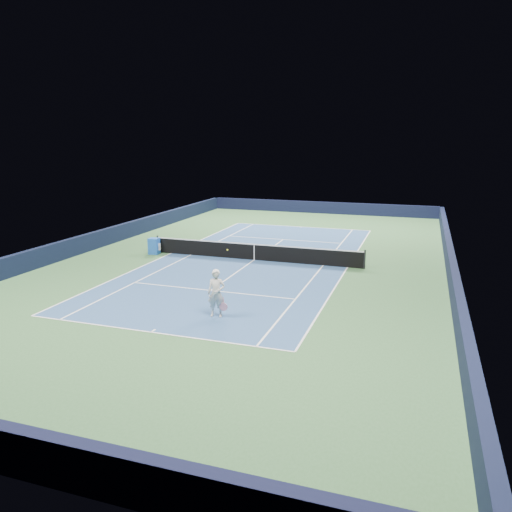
% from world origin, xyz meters
% --- Properties ---
extents(ground, '(40.00, 40.00, 0.00)m').
position_xyz_m(ground, '(0.00, 0.00, 0.00)').
color(ground, '#325A31').
rests_on(ground, ground).
extents(wall_far, '(22.00, 0.35, 1.10)m').
position_xyz_m(wall_far, '(0.00, 19.82, 0.55)').
color(wall_far, black).
rests_on(wall_far, ground).
extents(wall_right, '(0.35, 40.00, 1.10)m').
position_xyz_m(wall_right, '(10.82, 0.00, 0.55)').
color(wall_right, black).
rests_on(wall_right, ground).
extents(wall_left, '(0.35, 40.00, 1.10)m').
position_xyz_m(wall_left, '(-10.82, 0.00, 0.55)').
color(wall_left, '#101832').
rests_on(wall_left, ground).
extents(court_surface, '(10.97, 23.77, 0.01)m').
position_xyz_m(court_surface, '(0.00, 0.00, 0.00)').
color(court_surface, navy).
rests_on(court_surface, ground).
extents(baseline_far, '(10.97, 0.08, 0.00)m').
position_xyz_m(baseline_far, '(0.00, 11.88, 0.01)').
color(baseline_far, white).
rests_on(baseline_far, ground).
extents(baseline_near, '(10.97, 0.08, 0.00)m').
position_xyz_m(baseline_near, '(0.00, -11.88, 0.01)').
color(baseline_near, white).
rests_on(baseline_near, ground).
extents(sideline_doubles_right, '(0.08, 23.77, 0.00)m').
position_xyz_m(sideline_doubles_right, '(5.49, 0.00, 0.01)').
color(sideline_doubles_right, white).
rests_on(sideline_doubles_right, ground).
extents(sideline_doubles_left, '(0.08, 23.77, 0.00)m').
position_xyz_m(sideline_doubles_left, '(-5.49, 0.00, 0.01)').
color(sideline_doubles_left, white).
rests_on(sideline_doubles_left, ground).
extents(sideline_singles_right, '(0.08, 23.77, 0.00)m').
position_xyz_m(sideline_singles_right, '(4.12, 0.00, 0.01)').
color(sideline_singles_right, white).
rests_on(sideline_singles_right, ground).
extents(sideline_singles_left, '(0.08, 23.77, 0.00)m').
position_xyz_m(sideline_singles_left, '(-4.12, 0.00, 0.01)').
color(sideline_singles_left, white).
rests_on(sideline_singles_left, ground).
extents(service_line_far, '(8.23, 0.08, 0.00)m').
position_xyz_m(service_line_far, '(0.00, 6.40, 0.01)').
color(service_line_far, white).
rests_on(service_line_far, ground).
extents(service_line_near, '(8.23, 0.08, 0.00)m').
position_xyz_m(service_line_near, '(0.00, -6.40, 0.01)').
color(service_line_near, white).
rests_on(service_line_near, ground).
extents(center_service_line, '(0.08, 12.80, 0.00)m').
position_xyz_m(center_service_line, '(0.00, 0.00, 0.01)').
color(center_service_line, white).
rests_on(center_service_line, ground).
extents(center_mark_far, '(0.08, 0.30, 0.00)m').
position_xyz_m(center_mark_far, '(0.00, 11.73, 0.01)').
color(center_mark_far, white).
rests_on(center_mark_far, ground).
extents(center_mark_near, '(0.08, 0.30, 0.00)m').
position_xyz_m(center_mark_near, '(0.00, -11.73, 0.01)').
color(center_mark_near, white).
rests_on(center_mark_near, ground).
extents(tennis_net, '(12.90, 0.10, 1.07)m').
position_xyz_m(tennis_net, '(0.00, 0.00, 0.50)').
color(tennis_net, black).
rests_on(tennis_net, ground).
extents(sponsor_cube, '(0.66, 0.60, 0.99)m').
position_xyz_m(sponsor_cube, '(-6.40, -0.47, 0.50)').
color(sponsor_cube, blue).
rests_on(sponsor_cube, ground).
extents(tennis_player, '(0.88, 1.32, 2.58)m').
position_xyz_m(tennis_player, '(1.64, -9.53, 0.97)').
color(tennis_player, silver).
rests_on(tennis_player, ground).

